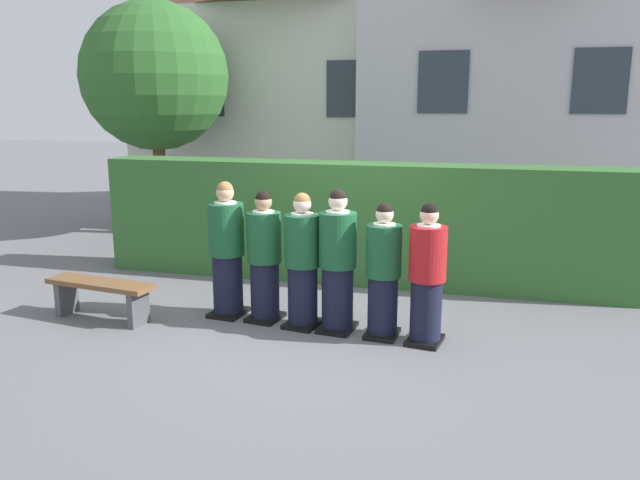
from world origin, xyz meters
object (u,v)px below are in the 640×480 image
at_px(student_in_red_blazer, 427,278).
at_px(wooden_bench, 101,292).
at_px(student_front_row_4, 383,274).
at_px(student_front_row_1, 264,260).
at_px(student_front_row_2, 302,264).
at_px(student_front_row_0, 227,253).
at_px(student_front_row_3, 338,264).

distance_m(student_in_red_blazer, wooden_bench, 3.90).
bearing_deg(wooden_bench, student_front_row_4, 5.48).
bearing_deg(student_front_row_4, student_front_row_1, 172.78).
height_order(student_front_row_2, student_in_red_blazer, student_front_row_2).
xyz_separation_m(student_front_row_1, student_front_row_2, (0.50, -0.10, 0.01)).
bearing_deg(student_front_row_2, student_in_red_blazer, -6.42).
height_order(student_front_row_2, student_front_row_4, student_front_row_2).
relative_size(student_front_row_2, student_in_red_blazer, 1.02).
height_order(student_front_row_0, student_in_red_blazer, student_front_row_0).
xyz_separation_m(student_front_row_2, wooden_bench, (-2.42, -0.41, -0.40)).
bearing_deg(student_front_row_1, student_front_row_3, -7.56).
xyz_separation_m(student_front_row_1, wooden_bench, (-1.92, -0.51, -0.40)).
distance_m(student_front_row_0, wooden_bench, 1.59).
relative_size(student_front_row_0, student_front_row_2, 1.05).
relative_size(student_in_red_blazer, wooden_bench, 1.08).
distance_m(student_front_row_3, wooden_bench, 2.90).
bearing_deg(wooden_bench, student_front_row_1, 14.89).
bearing_deg(student_front_row_0, student_front_row_3, -6.94).
height_order(student_front_row_3, student_front_row_4, student_front_row_3).
xyz_separation_m(student_front_row_3, wooden_bench, (-2.85, -0.39, -0.43)).
bearing_deg(student_in_red_blazer, student_front_row_2, 173.58).
bearing_deg(student_front_row_1, student_front_row_4, -7.22).
height_order(student_front_row_1, student_front_row_4, student_front_row_1).
bearing_deg(student_front_row_4, wooden_bench, -174.52).
xyz_separation_m(student_front_row_1, student_in_red_blazer, (1.95, -0.26, -0.01)).
bearing_deg(student_front_row_2, student_front_row_1, 169.14).
relative_size(student_front_row_1, student_front_row_3, 0.96).
relative_size(student_front_row_2, student_front_row_4, 1.04).
bearing_deg(student_front_row_3, wooden_bench, -172.27).
relative_size(student_front_row_4, student_in_red_blazer, 0.98).
xyz_separation_m(student_front_row_3, student_front_row_4, (0.54, -0.06, -0.06)).
xyz_separation_m(student_front_row_0, student_front_row_3, (1.43, -0.17, -0.01)).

